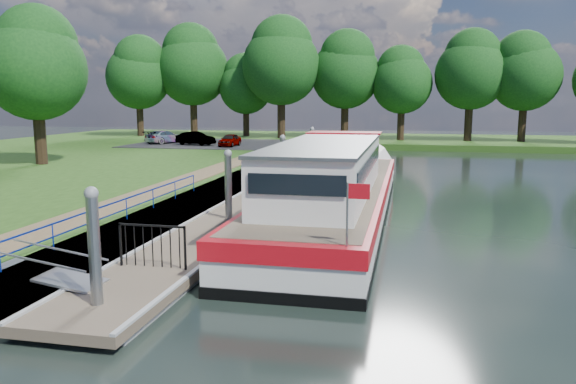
% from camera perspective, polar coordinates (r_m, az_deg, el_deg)
% --- Properties ---
extents(ground, '(160.00, 160.00, 0.00)m').
position_cam_1_polar(ground, '(13.45, -17.58, -11.65)').
color(ground, black).
rests_on(ground, ground).
extents(bank_edge, '(1.10, 90.00, 0.78)m').
position_cam_1_polar(bank_edge, '(27.69, -6.85, 0.25)').
color(bank_edge, '#473D2D').
rests_on(bank_edge, ground).
extents(far_bank, '(60.00, 18.00, 0.60)m').
position_cam_1_polar(far_bank, '(63.24, 17.30, 4.88)').
color(far_bank, '#224513').
rests_on(far_bank, ground).
extents(footpath, '(1.60, 40.00, 0.05)m').
position_cam_1_polar(footpath, '(22.07, -17.37, -1.33)').
color(footpath, brown).
rests_on(footpath, riverbank).
extents(carpark, '(14.00, 12.00, 0.06)m').
position_cam_1_polar(carpark, '(52.00, -7.43, 4.91)').
color(carpark, black).
rests_on(carpark, riverbank).
extents(blue_fence, '(0.04, 18.04, 0.72)m').
position_cam_1_polar(blue_fence, '(16.95, -20.89, -2.89)').
color(blue_fence, '#0C2DBF').
rests_on(blue_fence, riverbank).
extents(pontoon, '(2.50, 30.00, 0.56)m').
position_cam_1_polar(pontoon, '(25.10, -2.82, -1.10)').
color(pontoon, brown).
rests_on(pontoon, ground).
extents(mooring_piles, '(0.30, 27.30, 3.55)m').
position_cam_1_polar(mooring_piles, '(24.93, -2.84, 1.37)').
color(mooring_piles, gray).
rests_on(mooring_piles, ground).
extents(gangway, '(2.58, 1.00, 0.92)m').
position_cam_1_polar(gangway, '(14.62, -23.10, -7.69)').
color(gangway, '#A5A8AD').
rests_on(gangway, ground).
extents(gate_panel, '(1.85, 0.05, 1.15)m').
position_cam_1_polar(gate_panel, '(14.96, -13.63, -4.73)').
color(gate_panel, black).
rests_on(gate_panel, ground).
extents(barge, '(4.36, 21.15, 4.78)m').
position_cam_1_polar(barge, '(22.99, 5.00, 0.20)').
color(barge, black).
rests_on(barge, ground).
extents(horizon_trees, '(54.38, 10.03, 12.87)m').
position_cam_1_polar(horizon_trees, '(60.15, 4.62, 12.35)').
color(horizon_trees, '#332316').
rests_on(horizon_trees, ground).
extents(bank_tree_a, '(6.12, 6.12, 9.72)m').
position_cam_1_polar(bank_tree_a, '(38.26, -24.24, 11.96)').
color(bank_tree_a, '#332316').
rests_on(bank_tree_a, riverbank).
extents(car_a, '(1.33, 3.14, 1.06)m').
position_cam_1_polar(car_a, '(48.35, -5.93, 5.28)').
color(car_a, '#999999').
rests_on(car_a, carpark).
extents(car_b, '(3.74, 2.08, 1.17)m').
position_cam_1_polar(car_b, '(49.99, -9.37, 5.40)').
color(car_b, '#999999').
rests_on(car_b, carpark).
extents(car_c, '(2.97, 4.39, 1.18)m').
position_cam_1_polar(car_c, '(52.67, -12.41, 5.50)').
color(car_c, '#999999').
rests_on(car_c, carpark).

